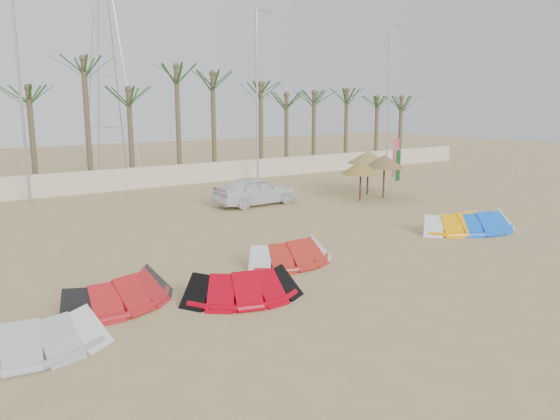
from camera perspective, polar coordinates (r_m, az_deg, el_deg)
ground at (r=16.07m, az=12.48°, el=-7.96°), size 120.00×120.00×0.00m
boundary_wall at (r=34.40m, az=-15.49°, el=3.17°), size 60.00×0.30×1.30m
palm_line at (r=35.76m, az=-15.78°, el=12.76°), size 52.00×4.00×7.70m
lamp_b at (r=30.64m, az=-25.44°, el=11.18°), size 1.25×0.14×11.00m
lamp_c at (r=35.84m, az=-2.36°, el=12.07°), size 1.25×0.14×11.00m
lamp_d at (r=43.51m, az=11.36°, el=11.71°), size 1.25×0.14×11.00m
pylon at (r=40.44m, az=-16.98°, el=3.30°), size 3.00×3.00×14.00m
kite_grey at (r=13.01m, az=-25.67°, el=-11.52°), size 3.54×2.00×0.90m
kite_red_left at (r=15.00m, az=-16.73°, el=-7.89°), size 3.58×2.37×0.90m
kite_red_mid at (r=14.87m, az=-4.51°, el=-7.61°), size 3.45×2.26×0.90m
kite_red_right at (r=17.95m, az=0.66°, el=-4.27°), size 3.20×1.61×0.90m
kite_orange at (r=23.49m, az=17.57°, el=-1.10°), size 3.49×1.91×0.90m
kite_blue at (r=23.88m, az=19.42°, el=-1.01°), size 3.86×2.21×0.90m
parasol_left at (r=29.41m, az=8.45°, el=4.41°), size 2.13×2.13×2.15m
parasol_mid at (r=30.47m, az=10.86°, el=5.00°), size 2.27×2.27×2.38m
parasol_right at (r=31.56m, az=9.21°, el=5.47°), size 2.43×2.43×2.50m
flag_pink at (r=32.48m, az=11.91°, el=5.24°), size 0.45×0.06×3.34m
flag_green at (r=31.71m, az=12.18°, el=4.43°), size 0.45×0.06×2.72m
car at (r=28.07m, az=-2.58°, el=2.05°), size 4.49×1.91×1.51m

